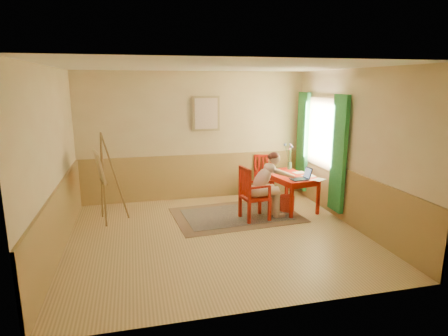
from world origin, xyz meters
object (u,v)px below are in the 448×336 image
object	(u,v)px
chair_back	(264,176)
laptop	(302,177)
chair_left	(252,194)
table	(289,179)
easel	(101,170)
figure	(266,183)

from	to	relation	value
chair_back	laptop	world-z (taller)	laptop
chair_left	laptop	size ratio (longest dim) A/B	2.55
table	easel	distance (m)	3.69
chair_left	laptop	xyz separation A→B (m)	(1.02, 0.05, 0.25)
laptop	easel	size ratio (longest dim) A/B	0.24
chair_back	figure	world-z (taller)	figure
laptop	figure	bearing A→B (deg)	-178.15
chair_back	laptop	size ratio (longest dim) A/B	2.34
chair_back	easel	bearing A→B (deg)	-166.10
figure	chair_back	bearing A→B (deg)	72.13
table	figure	bearing A→B (deg)	-145.97
figure	easel	size ratio (longest dim) A/B	0.76
figure	easel	xyz separation A→B (m)	(-3.00, 0.55, 0.29)
easel	chair_back	bearing A→B (deg)	13.90
table	laptop	world-z (taller)	laptop
figure	easel	distance (m)	3.06
chair_left	figure	size ratio (longest dim) A/B	0.80
table	chair_back	xyz separation A→B (m)	(-0.22, 0.95, -0.16)
chair_left	chair_back	world-z (taller)	chair_left
laptop	easel	bearing A→B (deg)	172.01
chair_back	figure	bearing A→B (deg)	-107.87
chair_back	easel	size ratio (longest dim) A/B	0.56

